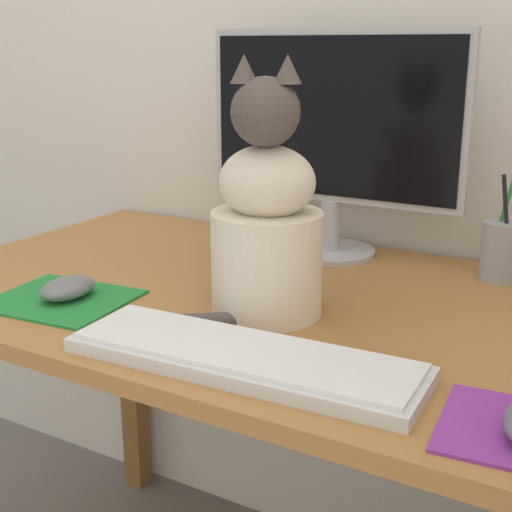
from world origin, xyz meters
TOP-DOWN VIEW (x-y plane):
  - desk at (0.00, 0.00)m, footprint 1.23×0.70m
  - monitor at (-0.03, 0.25)m, footprint 0.49×0.17m
  - keyboard at (0.08, -0.25)m, footprint 0.45×0.16m
  - mousepad_left at (-0.28, -0.19)m, footprint 0.22×0.20m
  - computer_mouse_left at (-0.27, -0.18)m, footprint 0.07×0.10m
  - cat at (0.02, -0.08)m, footprint 0.21×0.25m
  - pen_cup at (0.28, 0.25)m, footprint 0.07×0.07m

SIDE VIEW (x-z plane):
  - desk at x=0.00m, z-range 0.26..0.97m
  - mousepad_left at x=-0.28m, z-range 0.71..0.71m
  - keyboard at x=0.08m, z-range 0.71..0.73m
  - computer_mouse_left at x=-0.27m, z-range 0.71..0.75m
  - pen_cup at x=0.28m, z-range 0.67..0.85m
  - cat at x=0.02m, z-range 0.66..1.03m
  - monitor at x=-0.03m, z-range 0.74..1.14m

